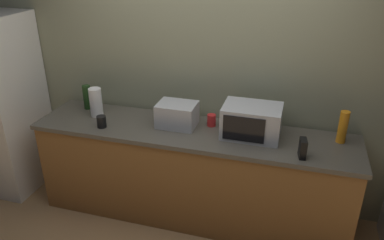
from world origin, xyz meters
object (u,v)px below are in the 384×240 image
(paper_towel_roll, at_px, (96,102))
(cordless_phone, at_px, (303,148))
(microwave, at_px, (252,121))
(bottle_wine, at_px, (87,97))
(bottle_dish_soap, at_px, (343,127))
(mug_red, at_px, (211,120))
(mug_black, at_px, (102,122))
(toaster_oven, at_px, (177,115))

(paper_towel_roll, xyz_separation_m, cordless_phone, (1.88, -0.24, -0.06))
(microwave, relative_size, cordless_phone, 3.20)
(bottle_wine, xyz_separation_m, bottle_dish_soap, (2.35, -0.03, 0.02))
(bottle_dish_soap, xyz_separation_m, mug_red, (-1.09, -0.00, -0.08))
(cordless_phone, xyz_separation_m, mug_red, (-0.79, 0.33, -0.02))
(paper_towel_roll, xyz_separation_m, mug_black, (0.16, -0.21, -0.08))
(mug_red, height_order, mug_black, mug_red)
(bottle_wine, distance_m, bottle_dish_soap, 2.35)
(bottle_wine, xyz_separation_m, mug_black, (0.33, -0.34, -0.07))
(bottle_dish_soap, bearing_deg, toaster_oven, -176.59)
(microwave, relative_size, mug_black, 4.55)
(toaster_oven, distance_m, mug_black, 0.67)
(paper_towel_roll, distance_m, mug_red, 1.10)
(microwave, distance_m, toaster_oven, 0.66)
(toaster_oven, xyz_separation_m, mug_black, (-0.63, -0.22, -0.05))
(paper_towel_roll, relative_size, cordless_phone, 1.80)
(paper_towel_roll, bearing_deg, bottle_dish_soap, 2.43)
(bottle_wine, distance_m, mug_red, 1.26)
(toaster_oven, xyz_separation_m, mug_red, (0.29, 0.08, -0.05))
(toaster_oven, xyz_separation_m, bottle_wine, (-0.96, 0.12, 0.01))
(microwave, distance_m, mug_red, 0.38)
(mug_black, bearing_deg, bottle_dish_soap, 8.57)
(toaster_oven, bearing_deg, paper_towel_roll, -179.28)
(microwave, height_order, bottle_wine, microwave)
(mug_red, bearing_deg, bottle_dish_soap, 0.21)
(bottle_dish_soap, bearing_deg, bottle_wine, 179.18)
(paper_towel_roll, relative_size, mug_red, 2.53)
(toaster_oven, bearing_deg, mug_black, -160.68)
(paper_towel_roll, xyz_separation_m, bottle_wine, (-0.17, 0.13, -0.02))
(microwave, bearing_deg, mug_black, -170.80)
(cordless_phone, distance_m, bottle_wine, 2.08)
(toaster_oven, relative_size, mug_red, 3.18)
(mug_red, xyz_separation_m, mug_black, (-0.93, -0.30, -0.00))
(bottle_wine, bearing_deg, microwave, -4.51)
(toaster_oven, height_order, mug_red, toaster_oven)
(bottle_wine, height_order, bottle_dish_soap, bottle_dish_soap)
(mug_red, bearing_deg, paper_towel_roll, -175.36)
(microwave, distance_m, cordless_phone, 0.49)
(cordless_phone, bearing_deg, mug_red, 149.16)
(bottle_dish_soap, height_order, mug_black, bottle_dish_soap)
(microwave, bearing_deg, toaster_oven, 178.94)
(bottle_dish_soap, bearing_deg, mug_black, -171.43)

